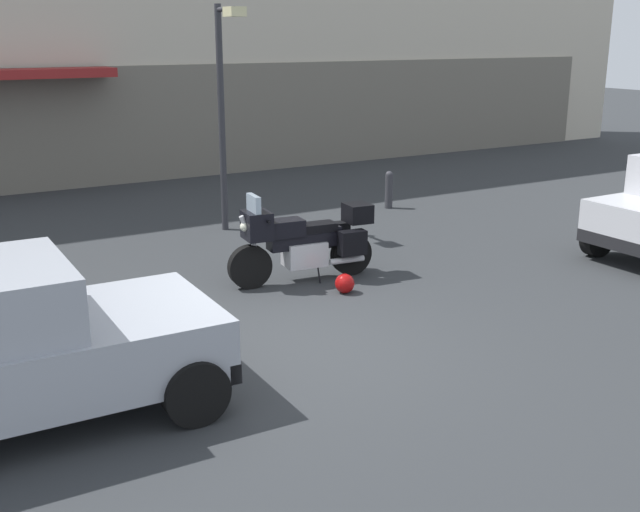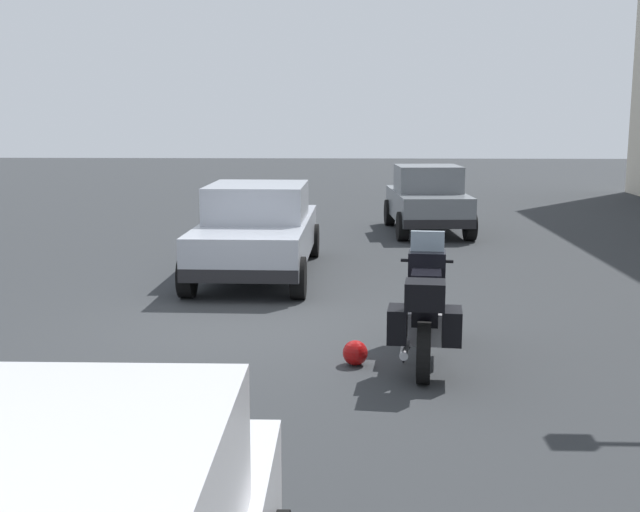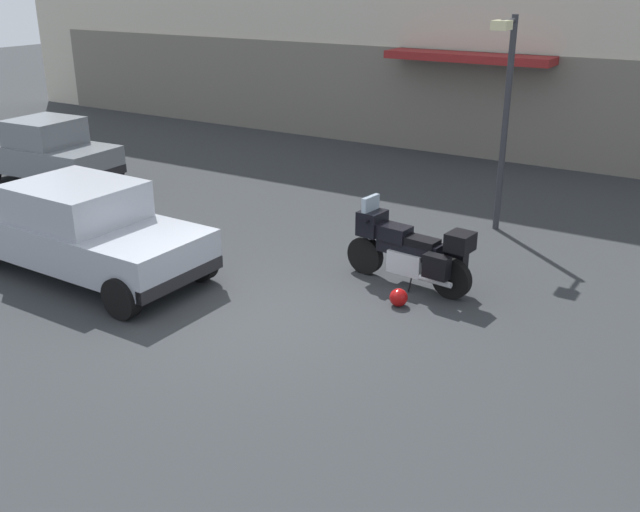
{
  "view_description": "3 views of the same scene",
  "coord_description": "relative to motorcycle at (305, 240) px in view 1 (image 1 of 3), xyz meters",
  "views": [
    {
      "loc": [
        -3.92,
        -7.32,
        3.53
      ],
      "look_at": [
        0.65,
        0.39,
        0.94
      ],
      "focal_mm": 43.25,
      "sensor_mm": 36.0,
      "label": 1
    },
    {
      "loc": [
        10.16,
        1.29,
        2.74
      ],
      "look_at": [
        0.83,
        0.98,
        1.08
      ],
      "focal_mm": 45.0,
      "sensor_mm": 36.0,
      "label": 2
    },
    {
      "loc": [
        5.89,
        -7.66,
        4.69
      ],
      "look_at": [
        0.84,
        0.45,
        0.96
      ],
      "focal_mm": 40.56,
      "sensor_mm": 36.0,
      "label": 3
    }
  ],
  "objects": [
    {
      "name": "ground_plane",
      "position": [
        -1.44,
        -2.18,
        -0.62
      ],
      "size": [
        80.0,
        80.0,
        0.0
      ],
      "primitive_type": "plane",
      "color": "#2D3033"
    },
    {
      "name": "motorcycle",
      "position": [
        0.0,
        0.0,
        0.0
      ],
      "size": [
        2.26,
        0.85,
        1.36
      ],
      "rotation": [
        0.0,
        0.0,
        3.03
      ],
      "color": "black",
      "rests_on": "ground"
    },
    {
      "name": "helmet",
      "position": [
        0.21,
        -0.78,
        -0.48
      ],
      "size": [
        0.28,
        0.28,
        0.28
      ],
      "primitive_type": "sphere",
      "color": "#990C0C",
      "rests_on": "ground"
    },
    {
      "name": "streetlamp_curbside",
      "position": [
        0.25,
        3.31,
        1.89
      ],
      "size": [
        0.28,
        0.94,
        4.03
      ],
      "color": "#2D2D33",
      "rests_on": "ground"
    },
    {
      "name": "bollard_curbside",
      "position": [
        3.96,
        3.42,
        -0.2
      ],
      "size": [
        0.16,
        0.16,
        0.79
      ],
      "color": "#333338",
      "rests_on": "ground"
    }
  ]
}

